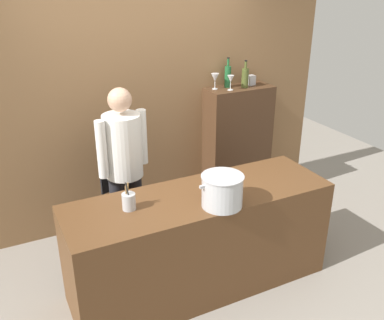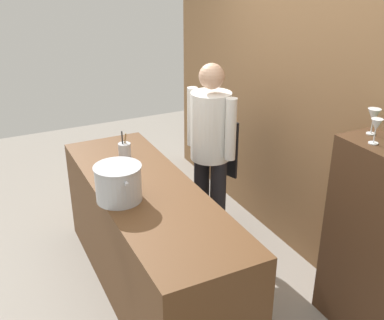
{
  "view_description": "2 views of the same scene",
  "coord_description": "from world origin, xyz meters",
  "px_view_note": "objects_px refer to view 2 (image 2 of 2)",
  "views": [
    {
      "loc": [
        -1.43,
        -2.71,
        2.56
      ],
      "look_at": [
        0.11,
        0.37,
        1.04
      ],
      "focal_mm": 40.16,
      "sensor_mm": 36.0,
      "label": 1
    },
    {
      "loc": [
        2.82,
        -1.03,
        2.46
      ],
      "look_at": [
        0.08,
        0.33,
        1.09
      ],
      "focal_mm": 43.46,
      "sensor_mm": 36.0,
      "label": 2
    }
  ],
  "objects_px": {
    "chef": "(211,144)",
    "wine_glass_wide": "(374,116)",
    "stockpot_large": "(118,183)",
    "utensil_crock": "(125,150)",
    "wine_glass_tall": "(376,126)"
  },
  "relations": [
    {
      "from": "wine_glass_wide",
      "to": "wine_glass_tall",
      "type": "height_order",
      "value": "wine_glass_wide"
    },
    {
      "from": "wine_glass_wide",
      "to": "wine_glass_tall",
      "type": "bearing_deg",
      "value": -40.96
    },
    {
      "from": "utensil_crock",
      "to": "wine_glass_tall",
      "type": "bearing_deg",
      "value": 35.44
    },
    {
      "from": "stockpot_large",
      "to": "utensil_crock",
      "type": "height_order",
      "value": "stockpot_large"
    },
    {
      "from": "chef",
      "to": "wine_glass_tall",
      "type": "xyz_separation_m",
      "value": [
        1.35,
        0.39,
        0.54
      ]
    },
    {
      "from": "wine_glass_wide",
      "to": "utensil_crock",
      "type": "bearing_deg",
      "value": -139.49
    },
    {
      "from": "wine_glass_tall",
      "to": "stockpot_large",
      "type": "bearing_deg",
      "value": -122.92
    },
    {
      "from": "chef",
      "to": "wine_glass_wide",
      "type": "xyz_separation_m",
      "value": [
        1.22,
        0.5,
        0.55
      ]
    },
    {
      "from": "chef",
      "to": "stockpot_large",
      "type": "bearing_deg",
      "value": 97.47
    },
    {
      "from": "wine_glass_wide",
      "to": "wine_glass_tall",
      "type": "relative_size",
      "value": 1.06
    },
    {
      "from": "chef",
      "to": "wine_glass_tall",
      "type": "bearing_deg",
      "value": 178.03
    },
    {
      "from": "stockpot_large",
      "to": "utensil_crock",
      "type": "distance_m",
      "value": 0.71
    },
    {
      "from": "chef",
      "to": "stockpot_large",
      "type": "xyz_separation_m",
      "value": [
        0.47,
        -0.97,
        0.06
      ]
    },
    {
      "from": "chef",
      "to": "wine_glass_tall",
      "type": "height_order",
      "value": "chef"
    },
    {
      "from": "chef",
      "to": "wine_glass_wide",
      "type": "relative_size",
      "value": 9.81
    }
  ]
}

